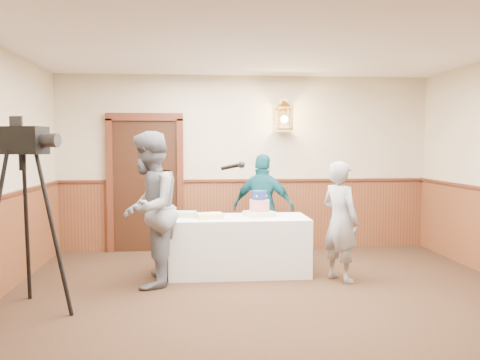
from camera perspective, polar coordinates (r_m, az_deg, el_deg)
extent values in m
plane|color=black|center=(5.04, 4.74, -15.71)|extent=(7.00, 7.00, 0.00)
cube|color=#C1AE91|center=(8.22, 0.62, 1.93)|extent=(6.00, 0.02, 2.80)
cube|color=white|center=(4.87, 4.94, 17.08)|extent=(6.00, 7.00, 0.02)
cube|color=brown|center=(8.27, 0.63, -3.97)|extent=(5.98, 0.04, 1.10)
cube|color=#522415|center=(8.20, 0.64, -0.04)|extent=(5.98, 0.07, 0.04)
cube|color=black|center=(8.18, -10.56, -0.60)|extent=(1.00, 0.06, 2.10)
cube|color=silver|center=(6.73, -0.15, -7.34)|extent=(1.80, 0.80, 0.75)
cube|color=beige|center=(6.74, 2.19, -3.80)|extent=(0.44, 0.44, 0.07)
cylinder|color=red|center=(6.72, 2.19, -2.88)|extent=(0.26, 0.26, 0.15)
cylinder|color=navy|center=(6.71, 2.19, -1.72)|extent=(0.19, 0.19, 0.12)
cube|color=#E8CF8B|center=(6.54, -3.41, -4.04)|extent=(0.37, 0.31, 0.07)
cube|color=#95BF87|center=(6.70, -6.30, -3.85)|extent=(0.33, 0.28, 0.07)
imported|color=slate|center=(6.16, -10.20, -3.24)|extent=(0.85, 1.01, 1.86)
cylinder|color=black|center=(5.81, -1.08, 1.50)|extent=(0.23, 0.12, 0.09)
sphere|color=black|center=(5.77, 0.16, 1.73)|extent=(0.08, 0.08, 0.08)
imported|color=gray|center=(6.43, 11.19, -4.57)|extent=(0.59, 0.65, 1.49)
imported|color=#104A56|center=(7.45, 2.64, -3.07)|extent=(0.99, 0.71, 1.56)
cube|color=black|center=(5.47, -23.30, 4.11)|extent=(0.51, 0.37, 0.27)
cylinder|color=black|center=(5.31, -20.63, 4.19)|extent=(0.21, 0.18, 0.14)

